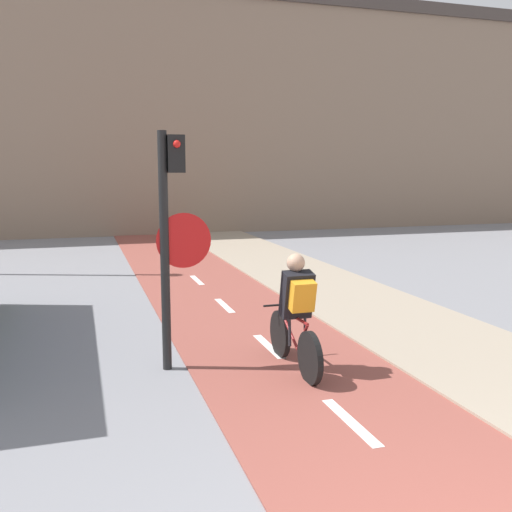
% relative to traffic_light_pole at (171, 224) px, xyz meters
% --- Properties ---
extents(building_row_background, '(60.00, 5.20, 9.29)m').
position_rel_traffic_light_pole_xyz_m(building_row_background, '(1.38, 17.26, 2.85)').
color(building_row_background, '#89705B').
rests_on(building_row_background, ground_plane).
extents(traffic_light_pole, '(0.67, 0.25, 2.89)m').
position_rel_traffic_light_pole_xyz_m(traffic_light_pole, '(0.00, 0.00, 0.00)').
color(traffic_light_pole, black).
rests_on(traffic_light_pole, ground_plane).
extents(cyclist_near, '(0.46, 1.63, 1.45)m').
position_rel_traffic_light_pole_xyz_m(cyclist_near, '(1.40, -0.54, -1.10)').
color(cyclist_near, black).
rests_on(cyclist_near, ground_plane).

